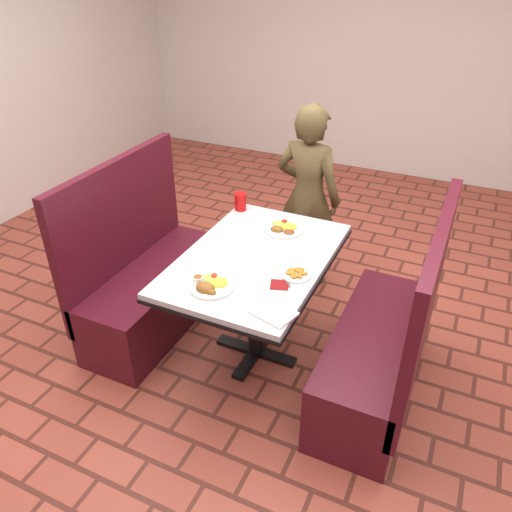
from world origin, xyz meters
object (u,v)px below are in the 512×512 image
at_px(diner_person, 308,198).
at_px(dining_table, 256,270).
at_px(booth_bench_left, 150,282).
at_px(far_dinner_plate, 284,227).
at_px(near_dinner_plate, 210,283).
at_px(plantain_plate, 296,274).
at_px(booth_bench_right, 383,350).
at_px(red_tumbler, 240,202).

bearing_deg(diner_person, dining_table, 98.67).
height_order(booth_bench_left, far_dinner_plate, booth_bench_left).
distance_m(booth_bench_left, near_dinner_plate, 0.93).
height_order(near_dinner_plate, far_dinner_plate, near_dinner_plate).
xyz_separation_m(far_dinner_plate, plantain_plate, (0.26, -0.45, -0.01)).
bearing_deg(dining_table, plantain_plate, -17.73).
bearing_deg(diner_person, plantain_plate, 113.13).
relative_size(booth_bench_right, diner_person, 0.86).
relative_size(booth_bench_left, near_dinner_plate, 4.94).
distance_m(booth_bench_left, diner_person, 1.30).
relative_size(booth_bench_left, far_dinner_plate, 4.85).
bearing_deg(booth_bench_right, near_dinner_plate, -156.37).
height_order(far_dinner_plate, plantain_plate, far_dinner_plate).
xyz_separation_m(near_dinner_plate, plantain_plate, (0.37, 0.30, -0.02)).
bearing_deg(diner_person, far_dinner_plate, 102.25).
height_order(diner_person, red_tumbler, diner_person).
relative_size(near_dinner_plate, plantain_plate, 1.44).
distance_m(booth_bench_right, red_tumbler, 1.35).
distance_m(near_dinner_plate, far_dinner_plate, 0.75).
xyz_separation_m(booth_bench_left, booth_bench_right, (1.60, 0.00, 0.00)).
distance_m(far_dinner_plate, plantain_plate, 0.52).
xyz_separation_m(booth_bench_left, diner_person, (0.76, 0.99, 0.37)).
bearing_deg(far_dinner_plate, plantain_plate, -60.27).
bearing_deg(far_dinner_plate, dining_table, -94.26).
bearing_deg(booth_bench_left, plantain_plate, -4.80).
height_order(diner_person, far_dinner_plate, diner_person).
relative_size(diner_person, near_dinner_plate, 5.75).
height_order(booth_bench_left, near_dinner_plate, booth_bench_left).
height_order(dining_table, diner_person, diner_person).
bearing_deg(booth_bench_left, far_dinner_plate, 23.56).
relative_size(dining_table, red_tumbler, 10.17).
bearing_deg(plantain_plate, booth_bench_left, 175.20).
relative_size(far_dinner_plate, plantain_plate, 1.47).
height_order(booth_bench_left, red_tumbler, booth_bench_left).
bearing_deg(red_tumbler, diner_person, 56.58).
bearing_deg(booth_bench_right, diner_person, 130.14).
xyz_separation_m(booth_bench_right, far_dinner_plate, (-0.77, 0.36, 0.44)).
xyz_separation_m(diner_person, red_tumbler, (-0.32, -0.48, 0.11)).
height_order(dining_table, booth_bench_right, booth_bench_right).
bearing_deg(dining_table, near_dinner_plate, -102.45).
xyz_separation_m(diner_person, plantain_plate, (0.32, -1.08, 0.06)).
xyz_separation_m(dining_table, diner_person, (-0.03, 0.99, 0.04)).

